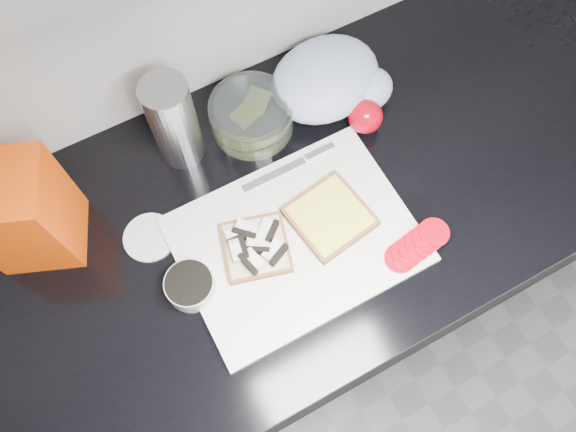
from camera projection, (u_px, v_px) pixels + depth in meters
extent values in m
cube|color=black|center=(274.00, 285.00, 1.43)|extent=(3.50, 0.60, 0.86)
cube|color=black|center=(269.00, 217.00, 1.02)|extent=(3.50, 0.64, 0.04)
cube|color=silver|center=(296.00, 240.00, 0.97)|extent=(0.40, 0.30, 0.01)
cube|color=#CCB790|center=(256.00, 248.00, 0.95)|extent=(0.13, 0.13, 0.01)
cube|color=silver|center=(237.00, 233.00, 0.95)|extent=(0.04, 0.02, 0.01)
cube|color=black|center=(237.00, 233.00, 0.95)|extent=(0.04, 0.01, 0.02)
cube|color=silver|center=(247.00, 228.00, 0.95)|extent=(0.04, 0.04, 0.01)
cube|color=black|center=(247.00, 228.00, 0.95)|extent=(0.04, 0.04, 0.02)
cube|color=silver|center=(266.00, 230.00, 0.95)|extent=(0.04, 0.04, 0.01)
cube|color=black|center=(266.00, 230.00, 0.95)|extent=(0.04, 0.03, 0.02)
cube|color=silver|center=(237.00, 250.00, 0.93)|extent=(0.03, 0.04, 0.01)
cube|color=black|center=(237.00, 250.00, 0.93)|extent=(0.02, 0.04, 0.02)
cube|color=silver|center=(258.00, 244.00, 0.94)|extent=(0.04, 0.04, 0.01)
cube|color=black|center=(258.00, 244.00, 0.94)|extent=(0.04, 0.03, 0.02)
cube|color=silver|center=(273.00, 251.00, 0.94)|extent=(0.04, 0.04, 0.01)
cube|color=black|center=(273.00, 251.00, 0.94)|extent=(0.04, 0.03, 0.02)
cube|color=silver|center=(253.00, 260.00, 0.93)|extent=(0.03, 0.04, 0.01)
cube|color=black|center=(253.00, 260.00, 0.93)|extent=(0.02, 0.04, 0.02)
cube|color=#CCB790|center=(330.00, 217.00, 0.98)|extent=(0.14, 0.14, 0.02)
cube|color=yellow|center=(330.00, 215.00, 0.97)|extent=(0.12, 0.12, 0.00)
cylinder|color=#AC0312|center=(400.00, 258.00, 0.95)|extent=(0.07, 0.07, 0.01)
cylinder|color=#AC0312|center=(407.00, 253.00, 0.95)|extent=(0.07, 0.07, 0.01)
cylinder|color=#AC0312|center=(413.00, 248.00, 0.95)|extent=(0.07, 0.07, 0.01)
cylinder|color=#AC0312|center=(420.00, 243.00, 0.95)|extent=(0.06, 0.06, 0.01)
cylinder|color=#AC0312|center=(427.00, 238.00, 0.95)|extent=(0.05, 0.05, 0.01)
cylinder|color=#AC0312|center=(434.00, 233.00, 0.95)|extent=(0.06, 0.06, 0.01)
cube|color=silver|center=(274.00, 175.00, 1.02)|extent=(0.13, 0.01, 0.00)
cube|color=silver|center=(320.00, 152.00, 1.03)|extent=(0.06, 0.01, 0.01)
cylinder|color=#9FA4A3|center=(190.00, 286.00, 0.93)|extent=(0.08, 0.08, 0.04)
cylinder|color=black|center=(189.00, 283.00, 0.91)|extent=(0.08, 0.08, 0.01)
cylinder|color=silver|center=(150.00, 237.00, 0.98)|extent=(0.10, 0.10, 0.01)
cylinder|color=silver|center=(252.00, 116.00, 1.04)|extent=(0.16, 0.16, 0.06)
cube|color=yellow|center=(247.00, 121.00, 1.04)|extent=(0.06, 0.05, 0.03)
cube|color=#F2F291|center=(258.00, 109.00, 1.06)|extent=(0.07, 0.07, 0.01)
cube|color=red|center=(23.00, 213.00, 0.89)|extent=(0.17, 0.17, 0.21)
cylinder|color=#A6A6AB|center=(174.00, 122.00, 0.96)|extent=(0.08, 0.08, 0.19)
ellipsoid|color=#ADB6D5|center=(325.00, 79.00, 1.05)|extent=(0.25, 0.21, 0.10)
ellipsoid|color=#ADB6D5|center=(367.00, 90.00, 1.06)|extent=(0.12, 0.11, 0.07)
sphere|color=#AC0312|center=(365.00, 117.00, 1.04)|extent=(0.07, 0.07, 0.07)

